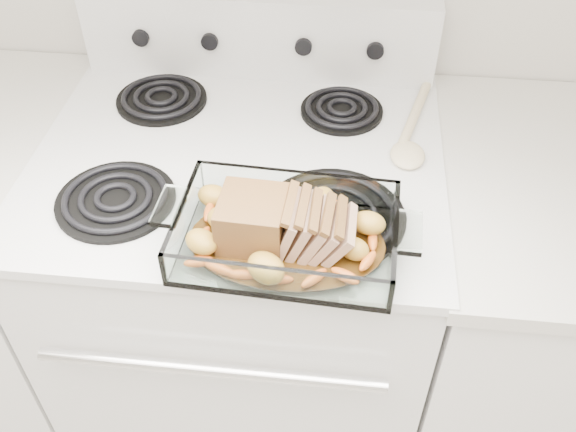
# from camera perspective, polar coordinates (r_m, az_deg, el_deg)

# --- Properties ---
(electric_range) EXTENTS (0.78, 0.70, 1.12)m
(electric_range) POSITION_cam_1_polar(r_m,az_deg,el_deg) (1.56, -3.54, -7.70)
(electric_range) COLOR silver
(electric_range) RESTS_ON ground
(counter_right) EXTENTS (0.58, 0.68, 0.93)m
(counter_right) POSITION_cam_1_polar(r_m,az_deg,el_deg) (1.62, 20.71, -9.59)
(counter_right) COLOR white
(counter_right) RESTS_ON ground
(baking_dish) EXTENTS (0.34, 0.23, 0.07)m
(baking_dish) POSITION_cam_1_polar(r_m,az_deg,el_deg) (1.02, -0.12, -1.97)
(baking_dish) COLOR silver
(baking_dish) RESTS_ON electric_range
(pork_roast) EXTENTS (0.21, 0.10, 0.08)m
(pork_roast) POSITION_cam_1_polar(r_m,az_deg,el_deg) (1.00, -1.31, -0.69)
(pork_roast) COLOR brown
(pork_roast) RESTS_ON baking_dish
(roast_vegetables) EXTENTS (0.32, 0.17, 0.04)m
(roast_vegetables) POSITION_cam_1_polar(r_m,az_deg,el_deg) (1.04, -0.12, -0.42)
(roast_vegetables) COLOR #D35D19
(roast_vegetables) RESTS_ON baking_dish
(wooden_spoon) EXTENTS (0.09, 0.30, 0.02)m
(wooden_spoon) POSITION_cam_1_polar(r_m,az_deg,el_deg) (1.28, 10.88, 7.01)
(wooden_spoon) COLOR beige
(wooden_spoon) RESTS_ON electric_range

